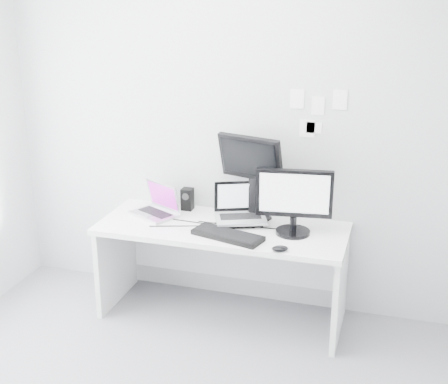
{
  "coord_description": "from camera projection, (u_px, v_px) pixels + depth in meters",
  "views": [
    {
      "loc": [
        1.2,
        -2.69,
        2.41
      ],
      "look_at": [
        0.02,
        1.23,
        1.0
      ],
      "focal_mm": 49.29,
      "sensor_mm": 36.0,
      "label": 1
    }
  ],
  "objects": [
    {
      "name": "wall_note_3",
      "position": [
        314.0,
        128.0,
        4.37
      ],
      "size": [
        0.11,
        0.0,
        0.08
      ],
      "primitive_type": "cube",
      "color": "white",
      "rests_on": "back_wall"
    },
    {
      "name": "mouse",
      "position": [
        280.0,
        249.0,
        4.03
      ],
      "size": [
        0.13,
        0.11,
        0.04
      ],
      "primitive_type": "ellipsoid",
      "rotation": [
        0.0,
        0.0,
        0.39
      ],
      "color": "black",
      "rests_on": "desk"
    },
    {
      "name": "wall_note_0",
      "position": [
        297.0,
        99.0,
        4.34
      ],
      "size": [
        0.1,
        0.0,
        0.14
      ],
      "primitive_type": "cube",
      "color": "white",
      "rests_on": "back_wall"
    },
    {
      "name": "rear_monitor",
      "position": [
        252.0,
        177.0,
        4.46
      ],
      "size": [
        0.52,
        0.3,
        0.67
      ],
      "primitive_type": "cube",
      "rotation": [
        0.0,
        0.0,
        -0.27
      ],
      "color": "black",
      "rests_on": "desk"
    },
    {
      "name": "macbook",
      "position": [
        153.0,
        200.0,
        4.6
      ],
      "size": [
        0.42,
        0.39,
        0.26
      ],
      "primitive_type": "cube",
      "rotation": [
        0.0,
        0.0,
        -0.48
      ],
      "color": "#ADACB1",
      "rests_on": "desk"
    },
    {
      "name": "speaker",
      "position": [
        187.0,
        199.0,
        4.74
      ],
      "size": [
        0.09,
        0.09,
        0.17
      ],
      "primitive_type": "cube",
      "rotation": [
        0.0,
        0.0,
        -0.11
      ],
      "color": "black",
      "rests_on": "desk"
    },
    {
      "name": "back_wall",
      "position": [
        236.0,
        132.0,
        4.56
      ],
      "size": [
        3.6,
        0.0,
        3.6
      ],
      "primitive_type": "plane",
      "rotation": [
        1.57,
        0.0,
        0.0
      ],
      "color": "#B3B5B7",
      "rests_on": "ground"
    },
    {
      "name": "wall_note_1",
      "position": [
        318.0,
        106.0,
        4.31
      ],
      "size": [
        0.09,
        0.0,
        0.13
      ],
      "primitive_type": "cube",
      "color": "white",
      "rests_on": "back_wall"
    },
    {
      "name": "samsung_monitor",
      "position": [
        294.0,
        201.0,
        4.23
      ],
      "size": [
        0.56,
        0.31,
        0.48
      ],
      "primitive_type": "cube",
      "rotation": [
        0.0,
        0.0,
        0.14
      ],
      "color": "black",
      "rests_on": "desk"
    },
    {
      "name": "wall_note_2",
      "position": [
        340.0,
        100.0,
        4.26
      ],
      "size": [
        0.1,
        0.0,
        0.14
      ],
      "primitive_type": "cube",
      "color": "white",
      "rests_on": "back_wall"
    },
    {
      "name": "dell_laptop",
      "position": [
        241.0,
        204.0,
        4.44
      ],
      "size": [
        0.44,
        0.4,
        0.3
      ],
      "primitive_type": "cube",
      "rotation": [
        0.0,
        0.0,
        0.39
      ],
      "color": "#9FA1A6",
      "rests_on": "desk"
    },
    {
      "name": "wall_note_4",
      "position": [
        307.0,
        128.0,
        4.39
      ],
      "size": [
        0.11,
        0.0,
        0.13
      ],
      "primitive_type": "cube",
      "color": "white",
      "rests_on": "back_wall"
    },
    {
      "name": "keyboard",
      "position": [
        228.0,
        235.0,
        4.24
      ],
      "size": [
        0.53,
        0.31,
        0.03
      ],
      "primitive_type": "cube",
      "rotation": [
        0.0,
        0.0,
        -0.27
      ],
      "color": "black",
      "rests_on": "desk"
    },
    {
      "name": "desk",
      "position": [
        222.0,
        272.0,
        4.56
      ],
      "size": [
        1.8,
        0.7,
        0.73
      ],
      "primitive_type": "cube",
      "color": "white",
      "rests_on": "ground"
    }
  ]
}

